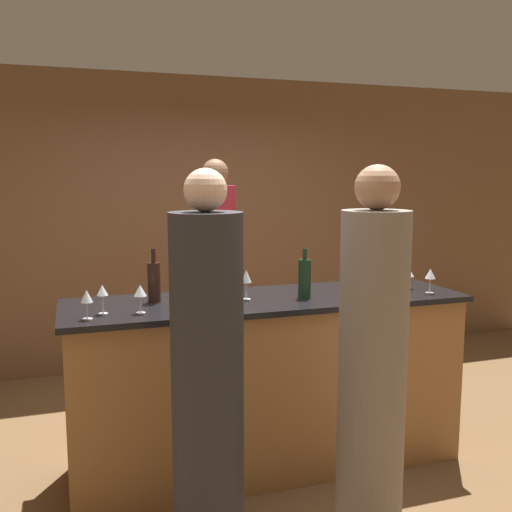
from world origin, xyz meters
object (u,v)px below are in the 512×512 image
guest_0 (372,369)px  bartender (216,297)px  guest_1 (208,387)px  wine_bottle_0 (154,281)px  wine_bottle_1 (305,278)px

guest_0 → bartender: bearing=101.8°
guest_1 → wine_bottle_0: bearing=96.7°
guest_0 → wine_bottle_1: (-0.03, 0.79, 0.33)m
wine_bottle_0 → guest_1: bearing=-83.3°
guest_1 → wine_bottle_1: bearing=43.0°
bartender → guest_0: (0.36, -1.73, -0.04)m
bartender → guest_1: size_ratio=1.05×
bartender → guest_0: size_ratio=1.04×
bartender → guest_0: 1.77m
bartender → guest_0: bartender is taller
wine_bottle_1 → guest_0: bearing=-87.5°
wine_bottle_0 → wine_bottle_1: wine_bottle_0 is taller
guest_1 → wine_bottle_0: 0.98m
bartender → wine_bottle_1: size_ratio=6.39×
wine_bottle_1 → bartender: bearing=109.1°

